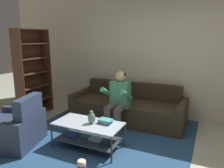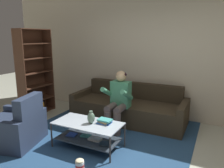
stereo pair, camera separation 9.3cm
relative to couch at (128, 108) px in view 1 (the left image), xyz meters
name	(u,v)px [view 1 (the left image)]	position (x,y,z in m)	size (l,w,h in m)	color
back_partition	(163,54)	(0.60, 0.59, 1.17)	(8.40, 0.12, 2.90)	beige
couch	(128,108)	(0.00, 0.00, 0.00)	(2.49, 0.93, 0.81)	#352C1E
person_seated_center	(118,98)	(0.00, -0.55, 0.37)	(0.50, 0.58, 1.18)	#5C4E4B
coffee_table	(89,132)	(-0.15, -1.44, 0.01)	(1.14, 0.57, 0.44)	#ABB9C6
area_rug	(108,134)	(-0.08, -0.84, -0.27)	(3.10, 3.39, 0.01)	navy
vase	(92,118)	(-0.09, -1.43, 0.26)	(0.12, 0.12, 0.21)	#56735E
book_stack	(105,121)	(0.11, -1.33, 0.20)	(0.24, 0.19, 0.07)	#2D59AB
bookshelf	(32,79)	(-2.24, -0.54, 0.57)	(0.36, 0.88, 2.02)	#513121
armchair	(14,129)	(-1.36, -1.89, 0.01)	(1.03, 1.03, 0.88)	#27344C
popcorn_tub	(82,166)	(0.11, -2.07, -0.19)	(0.13, 0.13, 0.18)	red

